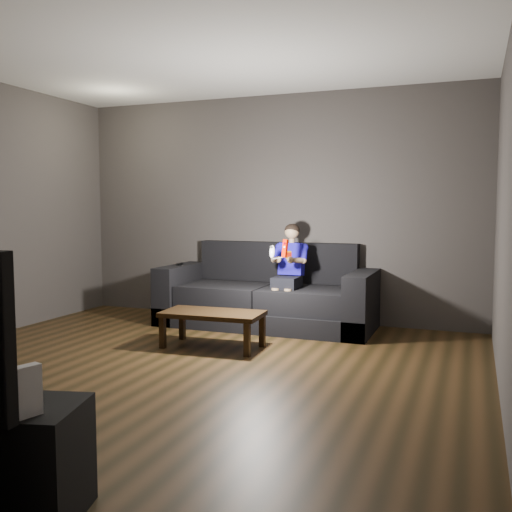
% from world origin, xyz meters
% --- Properties ---
extents(floor, '(5.00, 5.00, 0.00)m').
position_xyz_m(floor, '(0.00, 0.00, 0.00)').
color(floor, black).
rests_on(floor, ground).
extents(back_wall, '(5.00, 0.04, 2.70)m').
position_xyz_m(back_wall, '(0.00, 2.50, 1.35)').
color(back_wall, '#3F3B38').
rests_on(back_wall, ground).
extents(right_wall, '(0.04, 5.00, 2.70)m').
position_xyz_m(right_wall, '(2.50, 0.00, 1.35)').
color(right_wall, '#3F3B38').
rests_on(right_wall, ground).
extents(ceiling, '(5.00, 5.00, 0.02)m').
position_xyz_m(ceiling, '(0.00, 0.00, 2.70)').
color(ceiling, silver).
rests_on(ceiling, back_wall).
extents(sofa, '(2.45, 1.06, 0.94)m').
position_xyz_m(sofa, '(0.09, 2.10, 0.31)').
color(sofa, black).
rests_on(sofa, floor).
extents(child, '(0.41, 0.50, 1.00)m').
position_xyz_m(child, '(0.37, 2.02, 0.74)').
color(child, black).
rests_on(child, sofa).
extents(wii_remote_red, '(0.06, 0.08, 0.19)m').
position_xyz_m(wii_remote_red, '(0.44, 1.64, 0.93)').
color(wii_remote_red, '#C51400').
rests_on(wii_remote_red, child).
extents(nunchuk_white, '(0.07, 0.10, 0.15)m').
position_xyz_m(nunchuk_white, '(0.30, 1.64, 0.89)').
color(nunchuk_white, white).
rests_on(nunchuk_white, child).
extents(wii_remote_black, '(0.05, 0.14, 0.03)m').
position_xyz_m(wii_remote_black, '(-1.01, 2.01, 0.68)').
color(wii_remote_black, black).
rests_on(wii_remote_black, sofa).
extents(coffee_table, '(0.99, 0.54, 0.35)m').
position_xyz_m(coffee_table, '(-0.06, 0.91, 0.31)').
color(coffee_table, black).
rests_on(coffee_table, floor).
extents(wii_console, '(0.10, 0.17, 0.21)m').
position_xyz_m(wii_console, '(0.60, -2.27, 0.61)').
color(wii_console, white).
rests_on(wii_console, media_console).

